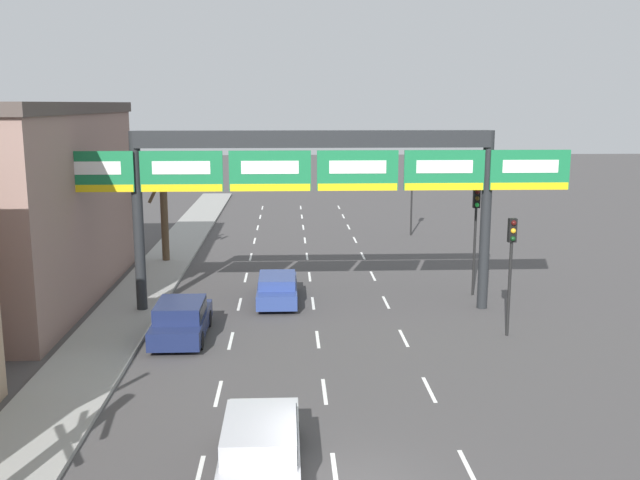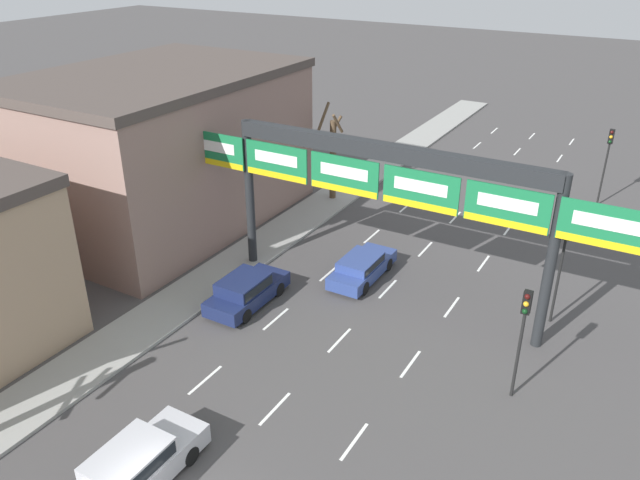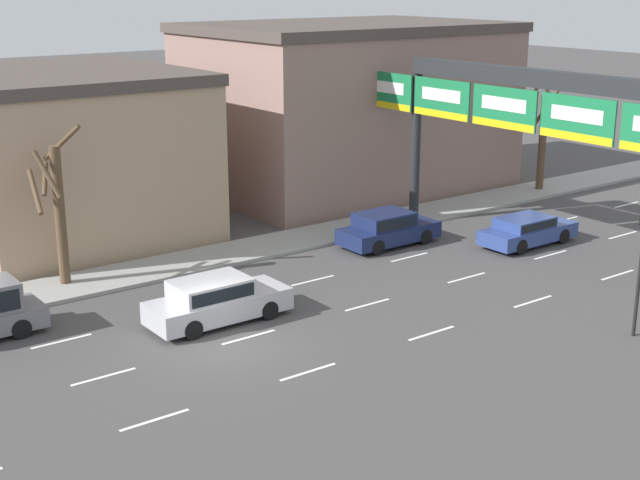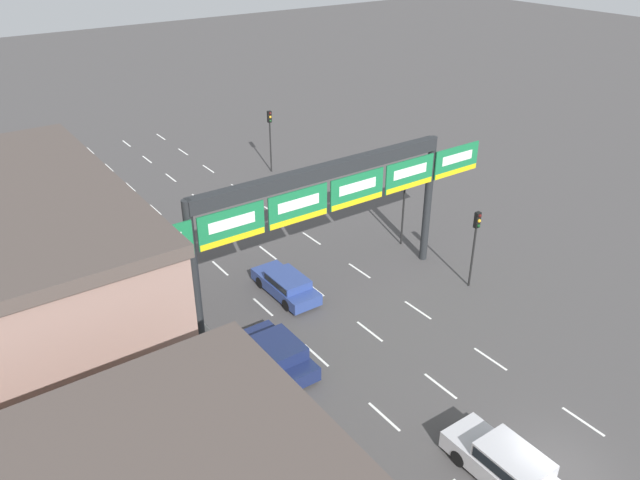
% 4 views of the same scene
% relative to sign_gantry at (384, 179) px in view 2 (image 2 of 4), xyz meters
% --- Properties ---
extents(lane_dashes, '(6.72, 67.00, 0.01)m').
position_rel_sign_gantry_xyz_m(lane_dashes, '(-0.00, -1.37, -6.17)').
color(lane_dashes, white).
rests_on(lane_dashes, ground_plane).
extents(sign_gantry, '(21.60, 0.70, 7.74)m').
position_rel_sign_gantry_xyz_m(sign_gantry, '(0.00, 0.00, 0.00)').
color(sign_gantry, '#232628').
rests_on(sign_gantry, ground_plane).
extents(building_far, '(11.44, 16.39, 8.91)m').
position_rel_sign_gantry_xyz_m(building_far, '(-15.41, 2.33, -1.71)').
color(building_far, gray).
rests_on(building_far, ground_plane).
extents(car_blue, '(1.80, 4.61, 1.28)m').
position_rel_sign_gantry_xyz_m(car_blue, '(-1.61, 1.43, -5.48)').
color(car_blue, navy).
rests_on(car_blue, ground_plane).
extents(car_navy, '(1.92, 4.54, 1.49)m').
position_rel_sign_gantry_xyz_m(car_navy, '(-5.20, -3.50, -5.38)').
color(car_navy, '#19234C').
rests_on(car_navy, ground_plane).
extents(car_silver, '(1.90, 4.89, 1.56)m').
position_rel_sign_gantry_xyz_m(car_silver, '(-1.79, -14.04, -5.35)').
color(car_silver, '#B7B7BC').
rests_on(car_silver, ground_plane).
extents(traffic_light_near_gantry, '(0.30, 0.35, 5.02)m').
position_rel_sign_gantry_xyz_m(traffic_light_near_gantry, '(7.27, 17.66, -2.61)').
color(traffic_light_near_gantry, black).
rests_on(traffic_light_near_gantry, ground_plane).
extents(traffic_light_mid_block, '(0.30, 0.35, 4.60)m').
position_rel_sign_gantry_xyz_m(traffic_light_mid_block, '(7.36, -3.74, -2.89)').
color(traffic_light_mid_block, black).
rests_on(traffic_light_mid_block, ground_plane).
extents(traffic_light_far_end, '(0.30, 0.35, 5.03)m').
position_rel_sign_gantry_xyz_m(traffic_light_far_end, '(7.55, 2.21, -2.60)').
color(traffic_light_far_end, black).
rests_on(traffic_light_far_end, ground_plane).
extents(tree_bare_closest, '(1.55, 1.79, 6.09)m').
position_rel_sign_gantry_xyz_m(tree_bare_closest, '(-8.07, 9.92, -3.02)').
color(tree_bare_closest, brown).
rests_on(tree_bare_closest, sidewalk_left).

